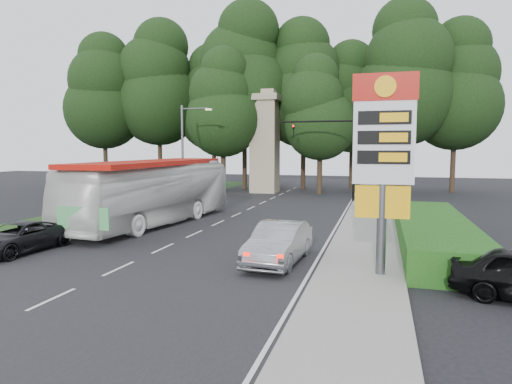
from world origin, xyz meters
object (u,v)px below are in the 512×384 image
(monument, at_px, (265,141))
(transit_bus, at_px, (153,193))
(suv_charcoal, at_px, (17,238))
(gas_station_pylon, at_px, (384,147))
(sedan_silver, at_px, (279,243))
(traffic_signal_mast, at_px, (338,145))
(streetlight_signs, at_px, (185,148))

(monument, distance_m, transit_bus, 20.55)
(suv_charcoal, bearing_deg, gas_station_pylon, 4.59)
(monument, distance_m, sedan_silver, 28.39)
(monument, bearing_deg, gas_station_pylon, -68.20)
(traffic_signal_mast, distance_m, sedan_silver, 21.41)
(traffic_signal_mast, distance_m, monument, 9.76)
(gas_station_pylon, height_order, transit_bus, gas_station_pylon)
(traffic_signal_mast, height_order, monument, monument)
(streetlight_signs, xyz_separation_m, suv_charcoal, (1.41, -20.28, -3.80))
(monument, xyz_separation_m, transit_bus, (-1.50, -20.23, -3.26))
(transit_bus, height_order, suv_charcoal, transit_bus)
(monument, xyz_separation_m, suv_charcoal, (-3.58, -28.27, -4.47))
(transit_bus, relative_size, suv_charcoal, 2.88)
(gas_station_pylon, bearing_deg, sedan_silver, 165.88)
(traffic_signal_mast, relative_size, suv_charcoal, 1.57)
(gas_station_pylon, xyz_separation_m, sedan_silver, (-3.77, 0.95, -3.67))
(traffic_signal_mast, distance_m, streetlight_signs, 12.83)
(streetlight_signs, bearing_deg, monument, 58.03)
(monument, relative_size, transit_bus, 0.76)
(transit_bus, bearing_deg, gas_station_pylon, -25.24)
(traffic_signal_mast, height_order, sedan_silver, traffic_signal_mast)
(streetlight_signs, relative_size, sedan_silver, 1.69)
(gas_station_pylon, relative_size, transit_bus, 0.52)
(streetlight_signs, relative_size, transit_bus, 0.60)
(monument, height_order, suv_charcoal, monument)
(transit_bus, height_order, sedan_silver, transit_bus)
(suv_charcoal, bearing_deg, traffic_signal_mast, 66.73)
(gas_station_pylon, xyz_separation_m, transit_bus, (-12.70, 7.78, -2.60))
(sedan_silver, distance_m, suv_charcoal, 11.07)
(traffic_signal_mast, bearing_deg, gas_station_pylon, -80.91)
(traffic_signal_mast, bearing_deg, sedan_silver, -90.69)
(transit_bus, distance_m, sedan_silver, 11.29)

